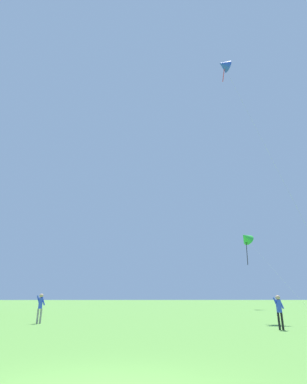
{
  "coord_description": "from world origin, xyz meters",
  "views": [
    {
      "loc": [
        0.57,
        -5.5,
        1.44
      ],
      "look_at": [
        1.83,
        20.74,
        10.48
      ],
      "focal_mm": 28.75,
      "sensor_mm": 36.0,
      "label": 1
    }
  ],
  "objects_px": {
    "kite_blue_delta": "(224,65)",
    "person_with_spool": "(279,309)",
    "person_far_back": "(40,305)",
    "kite_green_small": "(246,238)"
  },
  "relations": [
    {
      "from": "kite_blue_delta",
      "to": "person_with_spool",
      "type": "relative_size",
      "value": 17.76
    },
    {
      "from": "kite_green_small",
      "to": "person_with_spool",
      "type": "xyz_separation_m",
      "value": [
        -8.53,
        -27.59,
        -8.64
      ]
    },
    {
      "from": "kite_blue_delta",
      "to": "person_far_back",
      "type": "distance_m",
      "value": 31.05
    },
    {
      "from": "person_with_spool",
      "to": "kite_blue_delta",
      "type": "bearing_deg",
      "value": 78.08
    },
    {
      "from": "kite_green_small",
      "to": "person_far_back",
      "type": "relative_size",
      "value": 6.39
    },
    {
      "from": "kite_green_small",
      "to": "person_far_back",
      "type": "distance_m",
      "value": 32.52
    },
    {
      "from": "kite_blue_delta",
      "to": "kite_green_small",
      "type": "bearing_deg",
      "value": 68.52
    },
    {
      "from": "kite_green_small",
      "to": "person_with_spool",
      "type": "height_order",
      "value": "kite_green_small"
    },
    {
      "from": "kite_blue_delta",
      "to": "person_far_back",
      "type": "xyz_separation_m",
      "value": [
        -15.28,
        -8.37,
        -25.71
      ]
    },
    {
      "from": "kite_green_small",
      "to": "kite_blue_delta",
      "type": "bearing_deg",
      "value": -111.48
    }
  ]
}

